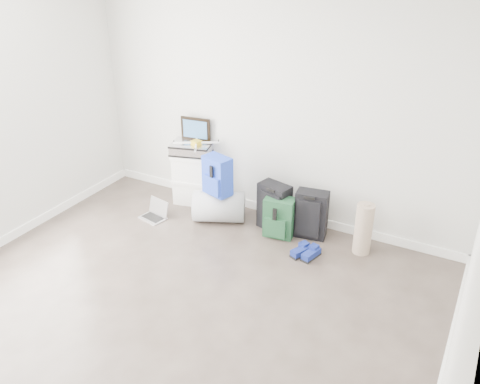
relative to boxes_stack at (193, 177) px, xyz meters
The scene contains 14 objects.
ground 2.55m from the boxes_stack, 67.13° to the right, with size 5.00×5.00×0.00m, color #3A302A.
room_envelope 2.87m from the boxes_stack, 66.98° to the right, with size 4.52×5.02×2.71m.
boxes_stack is the anchor object (origin of this frame).
briefcase 0.39m from the boxes_stack, ahead, with size 0.47×0.35×0.14m, color #B2B2B7.
painting 0.61m from the boxes_stack, 90.00° to the left, with size 0.38×0.07×0.28m.
drone 0.49m from the boxes_stack, 14.04° to the right, with size 0.49×0.49×0.05m.
duffel_bag 0.62m from the boxes_stack, 27.79° to the right, with size 0.36×0.36×0.59m, color gray.
blue_backpack 0.67m from the boxes_stack, 30.34° to the right, with size 0.36×0.31×0.45m.
large_suitcase 1.18m from the boxes_stack, ahead, with size 0.39×0.30×0.55m.
green_backpack 1.32m from the boxes_stack, 11.53° to the right, with size 0.35×0.27×0.46m.
carry_on 1.60m from the boxes_stack, ahead, with size 0.37×0.27×0.54m.
shoes 1.81m from the boxes_stack, 16.38° to the right, with size 0.28×0.26×0.08m.
rolled_rug 2.20m from the boxes_stack, ahead, with size 0.18×0.18×0.56m, color gray.
laptop 0.66m from the boxes_stack, 106.31° to the right, with size 0.33×0.27×0.21m.
Camera 1 is at (2.23, -2.40, 2.99)m, focal length 38.00 mm.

